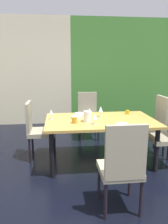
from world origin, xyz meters
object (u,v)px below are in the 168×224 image
(wine_glass_corner, at_px, (89,111))
(chair_right_far, at_px, (155,123))
(cup_near_shelf, at_px, (75,120))
(pitcher_south, at_px, (88,116))
(dining_table, at_px, (100,124))
(chair_left_far, at_px, (37,128))
(serving_bowl_front, at_px, (76,117))
(chair_head_near, at_px, (122,165))
(chair_head_far, at_px, (88,113))
(wine_glass_left, at_px, (95,117))
(wine_glass_right, at_px, (101,109))
(serving_bowl_north, at_px, (80,114))
(wine_glass_center, at_px, (51,112))
(cup_rear, at_px, (127,112))
(serving_bowl_near_window, at_px, (122,125))

(wine_glass_corner, bearing_deg, chair_right_far, 4.88)
(cup_near_shelf, relative_size, pitcher_south, 0.54)
(dining_table, bearing_deg, chair_left_far, 165.27)
(dining_table, relative_size, serving_bowl_front, 10.83)
(chair_head_near, relative_size, chair_right_far, 0.99)
(chair_right_far, bearing_deg, cup_near_shelf, 106.93)
(chair_head_far, height_order, wine_glass_left, chair_head_far)
(chair_head_far, bearing_deg, wine_glass_right, 93.66)
(serving_bowl_north, bearing_deg, cup_near_shelf, -103.79)
(chair_left_far, height_order, wine_glass_center, chair_left_far)
(chair_head_near, relative_size, wine_glass_right, 5.84)
(chair_head_near, distance_m, cup_near_shelf, 1.20)
(chair_head_near, height_order, cup_rear, chair_head_near)
(chair_right_far, relative_size, serving_bowl_front, 6.48)
(cup_rear, bearing_deg, chair_head_near, -109.12)
(wine_glass_left, bearing_deg, cup_rear, 41.00)
(chair_head_near, bearing_deg, wine_glass_left, 97.31)
(chair_head_near, distance_m, chair_head_far, 2.55)
(cup_rear, distance_m, pitcher_south, 0.89)
(chair_right_far, distance_m, wine_glass_right, 1.06)
(pitcher_south, bearing_deg, serving_bowl_front, 122.53)
(cup_near_shelf, bearing_deg, chair_left_far, 143.92)
(wine_glass_corner, distance_m, cup_near_shelf, 0.45)
(chair_head_near, bearing_deg, cup_rear, 70.88)
(serving_bowl_north, height_order, cup_rear, cup_rear)
(wine_glass_center, relative_size, serving_bowl_front, 1.05)
(serving_bowl_north, bearing_deg, cup_rear, -0.70)
(dining_table, height_order, serving_bowl_north, serving_bowl_north)
(wine_glass_right, distance_m, serving_bowl_front, 0.44)
(wine_glass_left, height_order, pitcher_south, pitcher_south)
(dining_table, bearing_deg, chair_head_near, -90.37)
(wine_glass_corner, xyz_separation_m, serving_bowl_north, (-0.15, 0.16, -0.09))
(chair_head_near, distance_m, chair_right_far, 1.88)
(serving_bowl_front, height_order, cup_near_shelf, cup_near_shelf)
(chair_left_far, distance_m, wine_glass_center, 0.44)
(chair_left_far, distance_m, wine_glass_corner, 0.94)
(cup_near_shelf, bearing_deg, serving_bowl_near_window, -23.29)
(chair_right_far, relative_size, wine_glass_corner, 6.57)
(pitcher_south, bearing_deg, cup_near_shelf, -165.07)
(serving_bowl_north, height_order, cup_near_shelf, cup_near_shelf)
(chair_right_far, bearing_deg, pitcher_south, 107.24)
(chair_head_far, height_order, cup_rear, chair_head_far)
(serving_bowl_near_window, bearing_deg, chair_left_far, 150.08)
(wine_glass_left, bearing_deg, chair_head_near, -82.69)
(wine_glass_center, distance_m, cup_rear, 1.35)
(cup_near_shelf, bearing_deg, wine_glass_corner, 51.81)
(chair_left_far, distance_m, serving_bowl_front, 0.71)
(serving_bowl_near_window, distance_m, pitcher_south, 0.56)
(chair_left_far, xyz_separation_m, cup_rear, (1.59, 0.04, 0.22))
(serving_bowl_north, distance_m, cup_near_shelf, 0.52)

